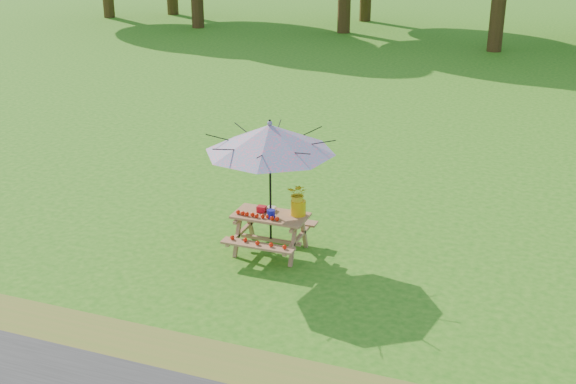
% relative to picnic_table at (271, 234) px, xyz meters
% --- Properties ---
extents(picnic_table, '(1.20, 1.32, 0.67)m').
position_rel_picnic_table_xyz_m(picnic_table, '(0.00, 0.00, 0.00)').
color(picnic_table, '#8F5E40').
rests_on(picnic_table, ground).
extents(patio_umbrella, '(2.45, 2.45, 2.25)m').
position_rel_picnic_table_xyz_m(patio_umbrella, '(0.00, 0.00, 1.62)').
color(patio_umbrella, black).
rests_on(patio_umbrella, ground).
extents(produce_bins, '(0.37, 0.39, 0.13)m').
position_rel_picnic_table_xyz_m(produce_bins, '(-0.04, 0.00, 0.40)').
color(produce_bins, '#B50E1D').
rests_on(produce_bins, picnic_table).
extents(tomatoes_row, '(0.77, 0.13, 0.07)m').
position_rel_picnic_table_xyz_m(tomatoes_row, '(-0.15, -0.18, 0.38)').
color(tomatoes_row, red).
rests_on(tomatoes_row, picnic_table).
extents(flower_bucket, '(0.34, 0.30, 0.55)m').
position_rel_picnic_table_xyz_m(flower_bucket, '(0.42, 0.14, 0.64)').
color(flower_bucket, '#EAAF0C').
rests_on(flower_bucket, picnic_table).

